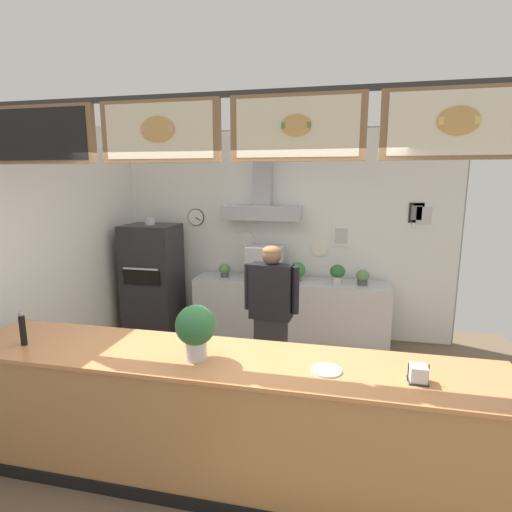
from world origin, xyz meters
name	(u,v)px	position (x,y,z in m)	size (l,w,h in m)	color
ground_plane	(236,442)	(0.00, 0.00, 0.00)	(6.53, 6.53, 0.00)	brown
back_wall_assembly	(280,229)	(-0.01, 2.55, 1.60)	(4.85, 3.02, 2.99)	gray
service_counter	(221,418)	(0.00, -0.42, 0.50)	(4.14, 0.75, 1.00)	#B77F4C
back_prep_counter	(290,312)	(0.17, 2.32, 0.45)	(2.71, 0.53, 0.91)	#B7BABF
pizza_oven	(153,281)	(-1.83, 2.15, 0.83)	(0.73, 0.69, 1.76)	#232326
shop_worker	(271,314)	(0.14, 0.99, 0.87)	(0.60, 0.26, 1.62)	#232328
espresso_machine	(265,263)	(-0.19, 2.30, 1.15)	(0.49, 0.51, 0.48)	#B7BABF
potted_sage	(362,277)	(1.14, 2.30, 1.02)	(0.18, 0.18, 0.20)	#4C4C51
potted_rosemary	(225,270)	(-0.79, 2.32, 1.02)	(0.17, 0.17, 0.20)	#4C4C51
potted_oregano	(337,273)	(0.81, 2.30, 1.05)	(0.21, 0.21, 0.26)	beige
potted_thyme	(296,271)	(0.25, 2.31, 1.06)	(0.25, 0.25, 0.27)	#9E563D
condiment_plate	(327,370)	(0.78, -0.47, 1.01)	(0.21, 0.21, 0.01)	white
napkin_holder	(418,374)	(1.37, -0.49, 1.05)	(0.13, 0.12, 0.13)	#262628
basil_vase	(196,329)	(-0.16, -0.48, 1.23)	(0.29, 0.29, 0.41)	silver
pepper_grinder	(23,329)	(-1.58, -0.54, 1.14)	(0.05, 0.05, 0.28)	black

